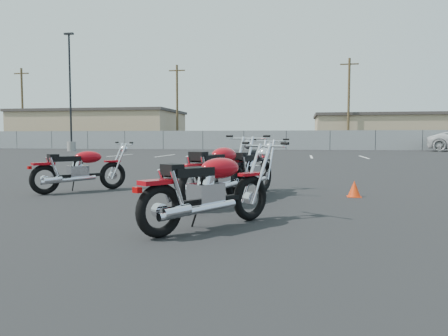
% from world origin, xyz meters
% --- Properties ---
extents(ground, '(120.00, 120.00, 0.00)m').
position_xyz_m(ground, '(0.00, 0.00, 0.00)').
color(ground, black).
rests_on(ground, ground).
extents(motorcycle_front_red, '(1.69, 1.88, 1.04)m').
position_xyz_m(motorcycle_front_red, '(-3.15, 2.17, 0.48)').
color(motorcycle_front_red, black).
rests_on(motorcycle_front_red, ground).
extents(motorcycle_second_black, '(1.08, 2.27, 1.12)m').
position_xyz_m(motorcycle_second_black, '(0.45, 2.22, 0.51)').
color(motorcycle_second_black, black).
rests_on(motorcycle_second_black, ground).
extents(motorcycle_third_red, '(1.28, 2.40, 1.19)m').
position_xyz_m(motorcycle_third_red, '(0.03, 1.01, 0.54)').
color(motorcycle_third_red, black).
rests_on(motorcycle_third_red, ground).
extents(motorcycle_rear_red, '(1.65, 2.01, 1.08)m').
position_xyz_m(motorcycle_rear_red, '(0.30, -1.00, 0.49)').
color(motorcycle_rear_red, black).
rests_on(motorcycle_rear_red, ground).
extents(training_cone_near, '(0.26, 0.26, 0.32)m').
position_xyz_m(training_cone_near, '(2.43, 2.35, 0.16)').
color(training_cone_near, red).
rests_on(training_cone_near, ground).
extents(light_pole_west, '(0.80, 0.70, 9.78)m').
position_xyz_m(light_pole_west, '(-17.64, 27.60, 2.51)').
color(light_pole_west, gray).
rests_on(light_pole_west, ground).
extents(chainlink_fence, '(80.06, 0.06, 1.80)m').
position_xyz_m(chainlink_fence, '(-0.00, 35.00, 0.90)').
color(chainlink_fence, slate).
rests_on(chainlink_fence, ground).
extents(tan_building_west, '(18.40, 10.40, 4.30)m').
position_xyz_m(tan_building_west, '(-22.00, 42.00, 2.16)').
color(tan_building_west, tan).
rests_on(tan_building_west, ground).
extents(tan_building_east, '(14.40, 9.40, 3.70)m').
position_xyz_m(tan_building_east, '(10.00, 44.00, 1.86)').
color(tan_building_east, tan).
rests_on(tan_building_east, ground).
extents(utility_pole_a, '(1.80, 0.24, 9.00)m').
position_xyz_m(utility_pole_a, '(-30.00, 39.00, 4.69)').
color(utility_pole_a, '#453520').
rests_on(utility_pole_a, ground).
extents(utility_pole_b, '(1.80, 0.24, 9.00)m').
position_xyz_m(utility_pole_b, '(-12.00, 40.00, 4.69)').
color(utility_pole_b, '#453520').
rests_on(utility_pole_b, ground).
extents(utility_pole_c, '(1.80, 0.24, 9.00)m').
position_xyz_m(utility_pole_c, '(6.00, 39.00, 4.69)').
color(utility_pole_c, '#453520').
rests_on(utility_pole_c, ground).
extents(parking_line_stripes, '(15.12, 4.00, 0.01)m').
position_xyz_m(parking_line_stripes, '(-2.50, 20.00, 0.00)').
color(parking_line_stripes, silver).
rests_on(parking_line_stripes, ground).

